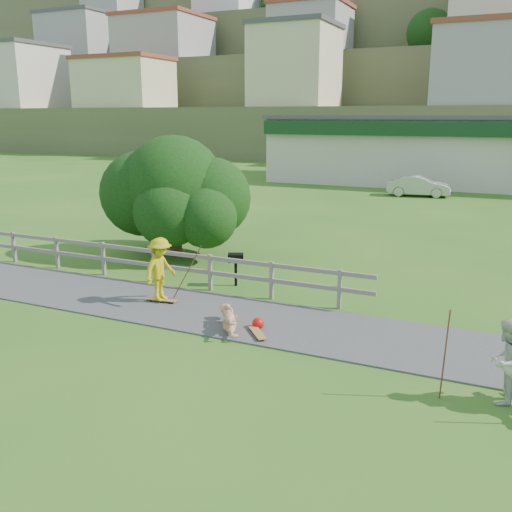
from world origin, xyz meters
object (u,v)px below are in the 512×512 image
at_px(spectator_a, 505,362).
at_px(tree, 175,208).
at_px(bbq, 236,270).
at_px(skater_fallen, 230,318).
at_px(skater_rider, 160,273).
at_px(car_silver, 419,186).

distance_m(spectator_a, tree, 13.56).
distance_m(spectator_a, bbq, 8.95).
relative_size(spectator_a, tree, 0.26).
bearing_deg(spectator_a, bbq, -103.15).
bearing_deg(bbq, skater_fallen, -89.94).
bearing_deg(tree, skater_fallen, -48.02).
bearing_deg(skater_rider, car_silver, -0.82).
xyz_separation_m(skater_fallen, car_silver, (0.16, 26.14, 0.35)).
relative_size(skater_rider, skater_fallen, 1.07).
height_order(skater_rider, tree, tree).
xyz_separation_m(skater_rider, skater_fallen, (2.68, -1.03, -0.58)).
distance_m(skater_fallen, car_silver, 26.14).
xyz_separation_m(car_silver, bbq, (-1.71, -22.74, -0.15)).
relative_size(skater_rider, spectator_a, 1.11).
xyz_separation_m(spectator_a, bbq, (-7.74, 4.48, -0.29)).
bearing_deg(skater_fallen, car_silver, 56.42).
bearing_deg(skater_fallen, spectator_a, -43.18).
relative_size(skater_rider, tree, 0.29).
distance_m(tree, bbq, 4.76).
distance_m(skater_fallen, spectator_a, 6.30).
relative_size(spectator_a, bbq, 1.57).
bearing_deg(car_silver, tree, 157.88).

